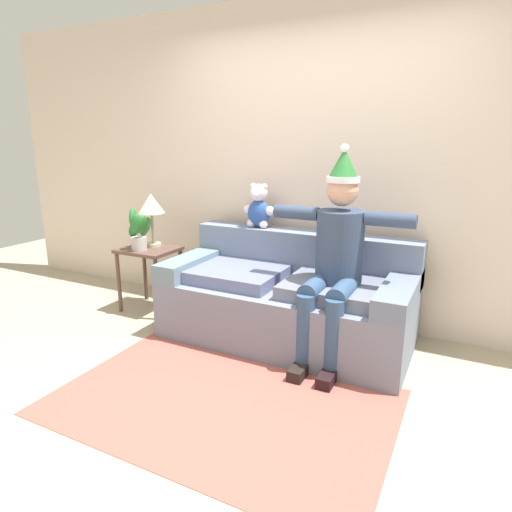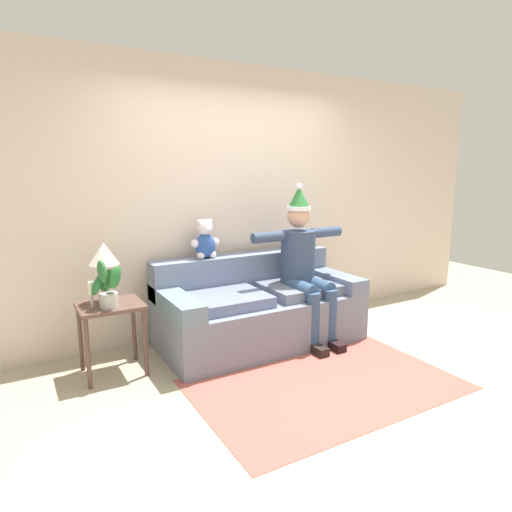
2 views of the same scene
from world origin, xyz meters
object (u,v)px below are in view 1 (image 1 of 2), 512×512
Objects in this scene: potted_plant at (138,230)px; person_seated at (336,254)px; couch at (289,298)px; table_lamp at (151,206)px; teddy_bear at (259,208)px; side_table at (149,259)px; candle_tall at (134,233)px.

person_seated is at bearing -1.54° from potted_plant.
table_lamp is at bearing 177.54° from couch.
side_table is (-0.98, -0.32, -0.51)m from teddy_bear.
teddy_bear is at bearing 13.27° from table_lamp.
candle_tall is (-0.14, -0.02, 0.24)m from side_table.
side_table is at bearing -162.03° from teddy_bear.
side_table is 2.84× the size of candle_tall.
person_seated is at bearing -3.45° from candle_tall.
table_lamp reaches higher than couch.
side_table is 1.50× the size of potted_plant.
side_table is (-1.81, 0.14, -0.30)m from person_seated.
teddy_bear reaches higher than couch.
teddy_bear is at bearing 22.00° from potted_plant.
potted_plant is at bearing -158.00° from teddy_bear.
potted_plant is at bearing -30.63° from candle_tall.
potted_plant reaches higher than couch.
person_seated is at bearing -21.33° from couch.
couch is at bearing 4.52° from potted_plant.
person_seated reaches higher than table_lamp.
teddy_bear is (-0.42, 0.29, 0.66)m from couch.
potted_plant is at bearing -106.17° from side_table.
potted_plant reaches higher than candle_tall.
candle_tall is (-1.12, -0.34, -0.26)m from teddy_bear.
potted_plant is (-0.02, -0.17, -0.20)m from table_lamp.
side_table is 1.21× the size of table_lamp.
table_lamp reaches higher than side_table.
teddy_bear is at bearing 144.97° from couch.
teddy_bear is 1.15m from side_table.
person_seated is 2.57× the size of side_table.
candle_tall is at bearing -141.66° from table_lamp.
table_lamp is (-0.01, 0.08, 0.49)m from side_table.
couch reaches higher than side_table.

